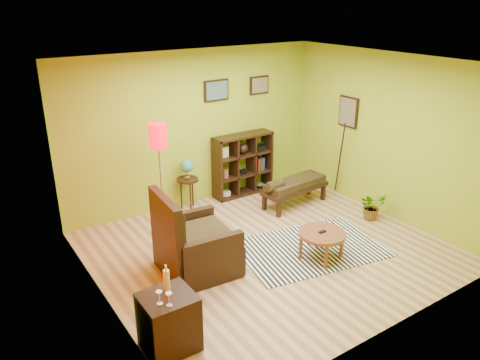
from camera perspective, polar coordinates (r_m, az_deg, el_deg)
ground at (r=7.29m, az=3.48°, el=-8.41°), size 5.00×5.00×0.00m
room_shell at (r=6.53m, az=3.10°, el=5.20°), size 5.04×4.54×2.82m
zebra_rug at (r=7.37m, az=8.48°, el=-8.21°), size 2.38×1.81×0.01m
coffee_table at (r=6.98m, az=9.97°, el=-6.73°), size 0.69×0.69×0.44m
armchair at (r=6.61m, az=-5.73°, el=-8.20°), size 1.07×1.08×1.22m
side_cabinet at (r=5.36m, az=-8.67°, el=-16.71°), size 0.57×0.51×0.98m
floor_lamp at (r=7.27m, az=-9.90°, el=4.08°), size 0.28×0.28×1.84m
globe_table at (r=8.37m, az=-6.46°, el=1.04°), size 0.39×0.39×0.95m
cube_shelf at (r=9.02m, az=0.43°, el=1.92°), size 1.20×0.35×1.20m
bench at (r=8.62m, az=6.56°, el=-0.68°), size 1.37×0.60×0.61m
potted_plant at (r=8.44m, az=15.75°, el=-3.39°), size 0.55×0.58×0.38m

